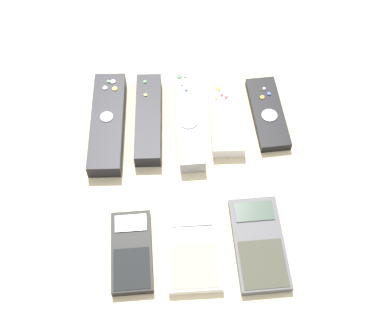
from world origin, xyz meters
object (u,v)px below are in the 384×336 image
at_px(remote_0, 108,123).
at_px(remote_2, 186,118).
at_px(remote_1, 148,119).
at_px(calculator_1, 193,247).
at_px(remote_4, 267,113).
at_px(calculator_2, 259,244).
at_px(calculator_0, 132,252).
at_px(remote_3, 226,118).

height_order(remote_0, remote_2, same).
bearing_deg(remote_1, remote_2, 0.63).
bearing_deg(remote_2, remote_0, -179.64).
height_order(remote_1, calculator_1, remote_1).
bearing_deg(remote_4, calculator_1, -123.90).
bearing_deg(calculator_2, calculator_0, 178.88).
distance_m(remote_2, calculator_0, 0.26).
xyz_separation_m(remote_4, calculator_0, (-0.24, -0.25, -0.00)).
bearing_deg(calculator_0, remote_3, 54.62).
xyz_separation_m(remote_4, calculator_1, (-0.15, -0.25, -0.00)).
height_order(remote_1, calculator_2, remote_1).
bearing_deg(calculator_1, calculator_0, -178.95).
bearing_deg(calculator_2, remote_2, 110.27).
bearing_deg(calculator_1, remote_4, 59.59).
height_order(remote_2, calculator_0, remote_2).
bearing_deg(remote_3, calculator_0, -122.88).
bearing_deg(calculator_0, remote_1, 81.94).
distance_m(remote_4, calculator_1, 0.29).
height_order(remote_4, calculator_2, remote_4).
height_order(remote_1, remote_2, same).
distance_m(remote_1, calculator_2, 0.30).
xyz_separation_m(remote_1, calculator_1, (0.06, -0.25, -0.01)).
relative_size(remote_0, calculator_1, 1.47).
bearing_deg(remote_4, calculator_0, -137.07).
xyz_separation_m(remote_1, remote_2, (0.06, -0.00, -0.00)).
relative_size(remote_1, calculator_2, 1.20).
xyz_separation_m(calculator_0, calculator_2, (0.19, 0.00, -0.00)).
xyz_separation_m(remote_2, remote_4, (0.15, 0.00, -0.00)).
relative_size(remote_1, remote_3, 1.19).
bearing_deg(remote_3, calculator_1, -105.34).
height_order(remote_1, remote_3, remote_1).
bearing_deg(calculator_1, calculator_2, 0.36).
height_order(remote_2, calculator_1, remote_2).
relative_size(remote_1, calculator_1, 1.32).
bearing_deg(calculator_2, remote_1, 121.93).
distance_m(remote_1, remote_2, 0.06).
height_order(remote_4, calculator_1, remote_4).
height_order(remote_0, remote_1, same).
height_order(remote_0, calculator_2, remote_0).
distance_m(remote_1, remote_4, 0.21).
distance_m(remote_2, calculator_2, 0.26).
relative_size(calculator_0, calculator_1, 0.93).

